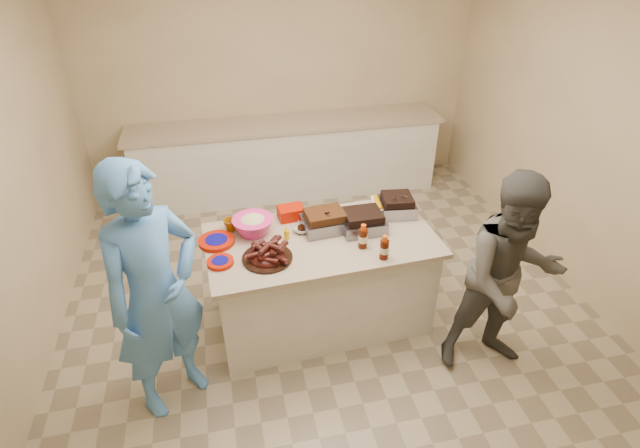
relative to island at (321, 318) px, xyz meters
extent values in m
cube|color=#47230F|center=(0.05, 0.12, 0.83)|extent=(0.37, 0.29, 0.10)
cube|color=black|center=(0.34, 0.05, 0.83)|extent=(0.34, 0.28, 0.10)
cube|color=gray|center=(0.69, 0.23, 0.83)|extent=(0.31, 0.31, 0.11)
cylinder|color=silver|center=(0.02, 0.22, 0.83)|extent=(0.34, 0.34, 0.05)
cube|color=orange|center=(0.67, 0.29, 0.83)|extent=(0.37, 0.30, 0.09)
cylinder|color=#3C0E02|center=(0.27, -0.18, 0.83)|extent=(0.07, 0.07, 0.20)
cylinder|color=#3C0E02|center=(0.38, -0.34, 0.83)|extent=(0.07, 0.07, 0.19)
cylinder|color=#E3B400|center=(-0.26, 0.05, 0.83)|extent=(0.04, 0.04, 0.11)
imported|color=silver|center=(-0.13, 0.13, 0.83)|extent=(0.14, 0.05, 0.14)
cylinder|color=#A41201|center=(-0.79, 0.11, 0.83)|extent=(0.28, 0.28, 0.03)
cylinder|color=#A41201|center=(-0.77, -0.15, 0.83)|extent=(0.20, 0.20, 0.03)
imported|color=#8D5707|center=(-0.67, 0.26, 0.83)|extent=(0.11, 0.11, 0.11)
cube|color=#A41201|center=(-0.18, 0.34, 0.83)|extent=(0.22, 0.17, 0.10)
imported|color=#4E8EDB|center=(-1.18, -0.52, 0.00)|extent=(1.64, 1.88, 0.44)
imported|color=#525049|center=(1.18, -0.71, 0.00)|extent=(0.89, 1.65, 0.60)
camera|label=1|loc=(-0.69, -3.08, 2.98)|focal=28.00mm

